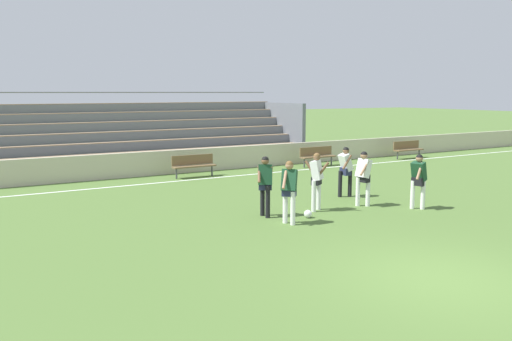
{
  "coord_description": "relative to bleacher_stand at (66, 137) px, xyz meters",
  "views": [
    {
      "loc": [
        -7.56,
        -6.23,
        3.43
      ],
      "look_at": [
        0.21,
        7.24,
        1.07
      ],
      "focal_mm": 36.38,
      "sensor_mm": 36.0,
      "label": 1
    }
  ],
  "objects": [
    {
      "name": "ground_plane",
      "position": [
        3.57,
        -17.03,
        -1.53
      ],
      "size": [
        160.0,
        160.0,
        0.0
      ],
      "primitive_type": "plane",
      "color": "#4C6B30"
    },
    {
      "name": "field_line_sideline",
      "position": [
        3.57,
        -4.54,
        -1.52
      ],
      "size": [
        44.0,
        0.12,
        0.01
      ],
      "primitive_type": "cube",
      "color": "white",
      "rests_on": "ground"
    },
    {
      "name": "sideline_wall",
      "position": [
        3.57,
        -2.7,
        -1.02
      ],
      "size": [
        48.0,
        0.16,
        1.01
      ],
      "primitive_type": "cube",
      "color": "beige",
      "rests_on": "ground"
    },
    {
      "name": "bleacher_stand",
      "position": [
        0.0,
        0.0,
        0.0
      ],
      "size": [
        22.28,
        4.2,
        3.45
      ],
      "color": "#897051",
      "rests_on": "ground"
    },
    {
      "name": "bench_far_right",
      "position": [
        16.29,
        -3.93,
        -0.98
      ],
      "size": [
        1.8,
        0.4,
        0.9
      ],
      "color": "brown",
      "rests_on": "ground"
    },
    {
      "name": "bench_centre_sideline",
      "position": [
        4.22,
        -3.93,
        -0.98
      ],
      "size": [
        1.8,
        0.4,
        0.9
      ],
      "color": "brown",
      "rests_on": "ground"
    },
    {
      "name": "bench_near_bin",
      "position": [
        10.44,
        -3.93,
        -0.98
      ],
      "size": [
        1.8,
        0.4,
        0.9
      ],
      "color": "brown",
      "rests_on": "ground"
    },
    {
      "name": "player_dark_on_ball",
      "position": [
        3.24,
        -11.22,
        -0.52
      ],
      "size": [
        0.66,
        0.46,
        1.69
      ],
      "color": "black",
      "rests_on": "ground"
    },
    {
      "name": "player_white_pressing_high",
      "position": [
        4.91,
        -11.33,
        -0.51
      ],
      "size": [
        0.5,
        0.72,
        1.7
      ],
      "color": "white",
      "rests_on": "ground"
    },
    {
      "name": "player_dark_deep_cover",
      "position": [
        7.65,
        -12.65,
        -0.56
      ],
      "size": [
        0.61,
        0.46,
        1.63
      ],
      "color": "white",
      "rests_on": "ground"
    },
    {
      "name": "player_white_overlapping",
      "position": [
        6.51,
        -11.54,
        -0.53
      ],
      "size": [
        0.62,
        0.46,
        1.67
      ],
      "color": "white",
      "rests_on": "ground"
    },
    {
      "name": "player_dark_trailing_run",
      "position": [
        3.37,
        -12.22,
        -0.53
      ],
      "size": [
        0.7,
        0.53,
        1.67
      ],
      "color": "white",
      "rests_on": "ground"
    },
    {
      "name": "player_white_wide_right",
      "position": [
        6.95,
        -10.16,
        -0.54
      ],
      "size": [
        0.55,
        0.47,
        1.65
      ],
      "color": "black",
      "rests_on": "ground"
    },
    {
      "name": "soccer_ball",
      "position": [
        4.2,
        -11.93,
        -1.42
      ],
      "size": [
        0.22,
        0.22,
        0.22
      ],
      "primitive_type": "sphere",
      "color": "white",
      "rests_on": "ground"
    }
  ]
}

